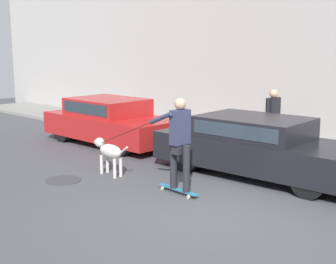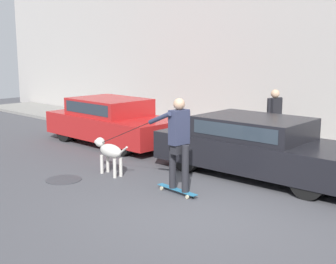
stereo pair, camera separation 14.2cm
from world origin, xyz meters
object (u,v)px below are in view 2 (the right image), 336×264
at_px(dog, 109,151).
at_px(pedestrian_with_bag, 275,117).
at_px(parked_car_1, 259,148).
at_px(skateboarder, 178,140).
at_px(parked_car_0, 112,122).

distance_m(dog, pedestrian_with_bag, 4.30).
bearing_deg(parked_car_1, dog, -140.55).
xyz_separation_m(parked_car_1, skateboarder, (-0.41, -2.07, 0.42)).
bearing_deg(skateboarder, parked_car_1, -96.74).
relative_size(parked_car_0, skateboarder, 1.48).
relative_size(skateboarder, pedestrian_with_bag, 1.78).
distance_m(parked_car_0, pedestrian_with_bag, 4.45).
bearing_deg(skateboarder, parked_car_0, -20.91).
relative_size(parked_car_1, dog, 4.10).
xyz_separation_m(parked_car_0, pedestrian_with_bag, (4.02, 1.87, 0.35)).
xyz_separation_m(parked_car_1, pedestrian_with_bag, (-0.76, 1.87, 0.35)).
xyz_separation_m(parked_car_0, dog, (2.41, -2.10, -0.12)).
bearing_deg(parked_car_0, parked_car_1, 0.45).
bearing_deg(parked_car_0, pedestrian_with_bag, 25.36).
xyz_separation_m(dog, skateboarder, (1.96, 0.02, 0.52)).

